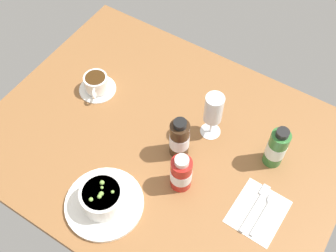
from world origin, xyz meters
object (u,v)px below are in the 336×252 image
(cutlery_setting, at_px, (259,210))
(wine_glass, at_px, (213,110))
(sauce_bottle_brown, at_px, (179,139))
(sauce_bottle_red, at_px, (181,173))
(sauce_bottle_green, at_px, (277,148))
(porridge_bowl, at_px, (103,199))
(coffee_cup, at_px, (96,84))

(cutlery_setting, relative_size, wine_glass, 0.99)
(cutlery_setting, height_order, sauce_bottle_brown, sauce_bottle_brown)
(sauce_bottle_brown, relative_size, sauce_bottle_red, 1.11)
(sauce_bottle_brown, xyz_separation_m, sauce_bottle_green, (0.25, 0.12, 0.00))
(porridge_bowl, height_order, coffee_cup, porridge_bowl)
(porridge_bowl, distance_m, coffee_cup, 0.43)
(cutlery_setting, relative_size, coffee_cup, 1.35)
(porridge_bowl, distance_m, wine_glass, 0.41)
(porridge_bowl, distance_m, sauce_bottle_brown, 0.28)
(sauce_bottle_brown, relative_size, sauce_bottle_green, 0.99)
(wine_glass, height_order, sauce_bottle_brown, wine_glass)
(porridge_bowl, height_order, cutlery_setting, porridge_bowl)
(coffee_cup, distance_m, sauce_bottle_brown, 0.37)
(sauce_bottle_brown, bearing_deg, coffee_cup, 170.68)
(porridge_bowl, xyz_separation_m, coffee_cup, (-0.28, 0.32, -0.01))
(porridge_bowl, height_order, wine_glass, wine_glass)
(cutlery_setting, relative_size, sauce_bottle_green, 1.08)
(wine_glass, xyz_separation_m, sauce_bottle_brown, (-0.05, -0.12, -0.04))
(coffee_cup, relative_size, sauce_bottle_brown, 0.80)
(coffee_cup, height_order, sauce_bottle_brown, sauce_bottle_brown)
(coffee_cup, bearing_deg, sauce_bottle_brown, -9.32)
(sauce_bottle_green, xyz_separation_m, sauce_bottle_red, (-0.19, -0.21, -0.01))
(porridge_bowl, xyz_separation_m, wine_glass, (0.13, 0.38, 0.08))
(sauce_bottle_brown, height_order, sauce_bottle_green, sauce_bottle_green)
(sauce_bottle_green, height_order, sauce_bottle_red, sauce_bottle_green)
(sauce_bottle_green, bearing_deg, wine_glass, -177.87)
(cutlery_setting, bearing_deg, wine_glass, 146.78)
(sauce_bottle_brown, bearing_deg, cutlery_setting, -8.86)
(coffee_cup, distance_m, sauce_bottle_green, 0.62)
(cutlery_setting, bearing_deg, porridge_bowl, -150.14)
(wine_glass, height_order, sauce_bottle_green, wine_glass)
(porridge_bowl, distance_m, cutlery_setting, 0.44)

